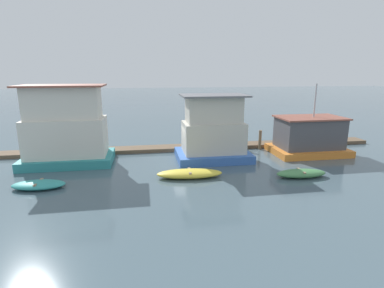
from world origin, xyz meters
name	(u,v)px	position (x,y,z in m)	size (l,w,h in m)	color
ground_plane	(190,159)	(0.00, 0.00, 0.00)	(200.00, 200.00, 0.00)	#475B66
dock_walkway	(185,147)	(0.00, 2.88, 0.15)	(33.80, 1.57, 0.30)	brown
houseboat_teal	(66,130)	(-8.91, 0.18, 2.53)	(6.24, 3.64, 5.66)	teal
houseboat_blue	(213,132)	(1.72, -0.40, 2.12)	(5.51, 3.81, 4.90)	#3866B7
houseboat_orange	(309,137)	(9.75, -0.08, 1.40)	(5.85, 3.89, 5.64)	orange
dinghy_teal	(39,185)	(-9.54, -4.55, 0.22)	(3.08, 1.60, 0.44)	teal
dinghy_yellow	(190,174)	(-0.67, -4.15, 0.26)	(4.24, 1.68, 0.51)	yellow
dinghy_green	(301,173)	(6.35, -5.25, 0.25)	(3.28, 1.32, 0.50)	#47844C
mooring_post_far_right	(190,144)	(0.27, 1.84, 0.68)	(0.28, 0.28, 1.37)	#846B4C
mooring_post_near_left	(243,142)	(4.90, 1.84, 0.67)	(0.32, 0.32, 1.34)	brown
mooring_post_far_left	(260,140)	(6.39, 1.84, 0.83)	(0.24, 0.24, 1.67)	#846B4C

